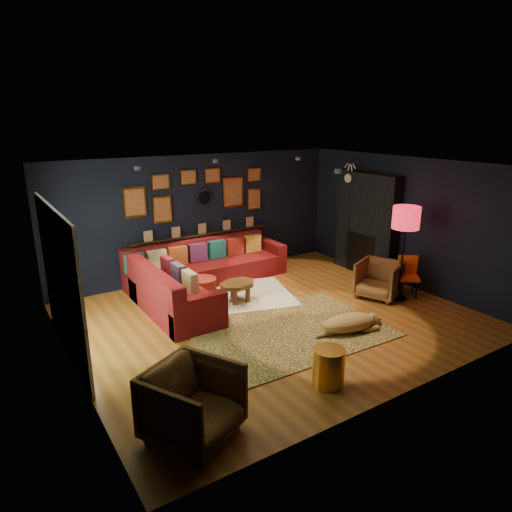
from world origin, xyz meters
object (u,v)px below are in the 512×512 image
pouf (202,287)px  orange_chair (408,273)px  armchair_left (193,400)px  sectional (195,277)px  armchair_right (379,278)px  coffee_table (238,286)px  floor_lamp (406,221)px  dog (349,319)px  gold_stool (329,367)px

pouf → orange_chair: orange_chair is taller
orange_chair → armchair_left: bearing=-126.5°
sectional → armchair_right: sectional is taller
coffee_table → floor_lamp: size_ratio=0.46×
pouf → armchair_right: armchair_right is taller
sectional → dog: sectional is taller
armchair_left → floor_lamp: 5.28m
armchair_left → floor_lamp: size_ratio=0.50×
armchair_left → floor_lamp: bearing=-11.5°
armchair_left → gold_stool: 1.90m
orange_chair → floor_lamp: floor_lamp is taller
dog → armchair_left: bearing=-151.8°
dog → armchair_right: bearing=39.6°
pouf → dog: dog is taller
coffee_table → floor_lamp: bearing=-29.9°
sectional → orange_chair: bearing=-34.6°
armchair_left → floor_lamp: floor_lamp is taller
armchair_left → dog: 3.33m
pouf → armchair_right: bearing=-32.2°
gold_stool → orange_chair: size_ratio=0.65×
sectional → gold_stool: (0.04, -3.89, -0.07)m
coffee_table → armchair_left: size_ratio=0.91×
pouf → coffee_table: bearing=-52.3°
armchair_right → pouf: bearing=-145.6°
armchair_left → dog: (3.19, 0.94, -0.23)m
sectional → armchair_right: (2.87, -2.11, 0.07)m
pouf → gold_stool: bearing=-89.5°
coffee_table → armchair_right: bearing=-26.8°
orange_chair → dog: size_ratio=0.61×
floor_lamp → sectional: bearing=142.2°
pouf → floor_lamp: size_ratio=0.30×
armchair_right → dog: 1.74m
sectional → armchair_left: (-1.85, -3.86, 0.13)m
coffee_table → orange_chair: bearing=-26.4°
coffee_table → orange_chair: size_ratio=1.05×
armchair_left → dog: bearing=-11.3°
armchair_right → floor_lamp: bearing=14.8°
armchair_right → floor_lamp: floor_lamp is taller
armchair_left → coffee_table: bearing=24.5°
gold_stool → floor_lamp: size_ratio=0.29×
sectional → dog: bearing=-65.4°
sectional → floor_lamp: size_ratio=1.90×
armchair_left → orange_chair: (5.25, 1.51, 0.01)m
sectional → dog: size_ratio=2.64×
dog → coffee_table: bearing=125.1°
sectional → gold_stool: sectional is taller
gold_stool → dog: gold_stool is taller
sectional → armchair_left: armchair_left is taller
coffee_table → floor_lamp: floor_lamp is taller
armchair_right → sectional: bearing=-149.7°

